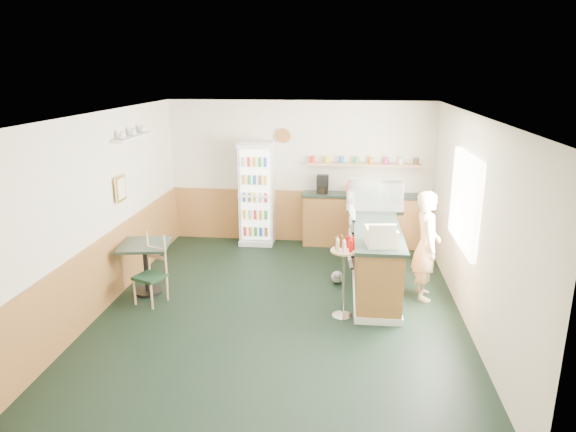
# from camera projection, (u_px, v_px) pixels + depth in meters

# --- Properties ---
(ground) EXTENTS (6.00, 6.00, 0.00)m
(ground) POSITION_uv_depth(u_px,v_px,m) (281.00, 307.00, 7.29)
(ground) COLOR black
(ground) RESTS_ON ground
(room_envelope) EXTENTS (5.04, 6.02, 2.72)m
(room_envelope) POSITION_uv_depth(u_px,v_px,m) (271.00, 190.00, 7.59)
(room_envelope) COLOR beige
(room_envelope) RESTS_ON ground
(service_counter) EXTENTS (0.68, 3.01, 1.01)m
(service_counter) POSITION_uv_depth(u_px,v_px,m) (374.00, 254.00, 8.05)
(service_counter) COLOR #AB7037
(service_counter) RESTS_ON ground
(back_counter) EXTENTS (2.24, 0.42, 1.69)m
(back_counter) POSITION_uv_depth(u_px,v_px,m) (361.00, 218.00, 9.69)
(back_counter) COLOR #AB7037
(back_counter) RESTS_ON ground
(drinks_fridge) EXTENTS (0.65, 0.54, 1.96)m
(drinks_fridge) POSITION_uv_depth(u_px,v_px,m) (257.00, 194.00, 9.72)
(drinks_fridge) COLOR white
(drinks_fridge) RESTS_ON ground
(display_case) EXTENTS (0.90, 0.47, 0.51)m
(display_case) POSITION_uv_depth(u_px,v_px,m) (375.00, 196.00, 8.34)
(display_case) COLOR silver
(display_case) RESTS_ON service_counter
(cash_register) EXTENTS (0.44, 0.46, 0.23)m
(cash_register) POSITION_uv_depth(u_px,v_px,m) (381.00, 236.00, 6.78)
(cash_register) COLOR beige
(cash_register) RESTS_ON service_counter
(shopkeeper) EXTENTS (0.39, 0.54, 1.61)m
(shopkeeper) POSITION_uv_depth(u_px,v_px,m) (426.00, 246.00, 7.38)
(shopkeeper) COLOR tan
(shopkeeper) RESTS_ON ground
(condiment_stand) EXTENTS (0.36, 0.36, 1.13)m
(condiment_stand) POSITION_uv_depth(u_px,v_px,m) (344.00, 266.00, 6.80)
(condiment_stand) COLOR silver
(condiment_stand) RESTS_ON ground
(newspaper_rack) EXTENTS (0.09, 0.48, 0.94)m
(newspaper_rack) POSITION_uv_depth(u_px,v_px,m) (352.00, 237.00, 8.10)
(newspaper_rack) COLOR black
(newspaper_rack) RESTS_ON ground
(cafe_table) EXTENTS (0.81, 0.81, 0.78)m
(cafe_table) POSITION_uv_depth(u_px,v_px,m) (146.00, 258.00, 7.60)
(cafe_table) COLOR black
(cafe_table) RESTS_ON ground
(cafe_chair) EXTENTS (0.49, 0.49, 1.00)m
(cafe_chair) POSITION_uv_depth(u_px,v_px,m) (151.00, 267.00, 7.36)
(cafe_chair) COLOR black
(cafe_chair) RESTS_ON ground
(dog_doorstop) EXTENTS (0.19, 0.25, 0.23)m
(dog_doorstop) POSITION_uv_depth(u_px,v_px,m) (337.00, 277.00, 8.06)
(dog_doorstop) COLOR gray
(dog_doorstop) RESTS_ON ground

